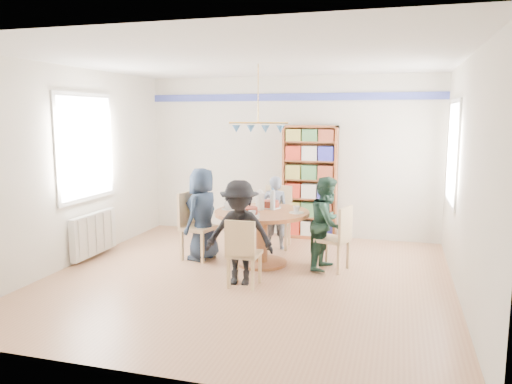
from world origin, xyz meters
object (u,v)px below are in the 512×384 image
(chair_near, at_px, (243,250))
(person_near, at_px, (239,233))
(dining_table, at_px, (262,225))
(radiator, at_px, (94,234))
(chair_far, at_px, (278,214))
(person_left, at_px, (202,214))
(person_right, at_px, (327,223))
(person_far, at_px, (275,212))
(chair_right, at_px, (338,235))
(chair_left, at_px, (194,222))
(bookshelf, at_px, (310,183))

(chair_near, height_order, person_near, person_near)
(chair_near, bearing_deg, dining_table, 91.84)
(radiator, distance_m, chair_far, 2.77)
(radiator, bearing_deg, person_left, 13.10)
(person_left, bearing_deg, person_near, 54.93)
(radiator, xyz_separation_m, person_right, (3.32, 0.40, 0.27))
(chair_far, distance_m, person_left, 1.32)
(person_far, xyz_separation_m, person_near, (-0.02, -1.72, 0.07))
(dining_table, xyz_separation_m, person_far, (-0.03, 0.86, 0.01))
(radiator, xyz_separation_m, chair_right, (3.47, 0.35, 0.13))
(person_near, bearing_deg, person_left, 127.25)
(chair_right, relative_size, person_far, 0.77)
(radiator, distance_m, chair_right, 3.49)
(radiator, height_order, chair_left, chair_left)
(dining_table, distance_m, person_left, 0.89)
(person_left, distance_m, bookshelf, 2.11)
(chair_left, xyz_separation_m, chair_right, (2.06, -0.01, -0.05))
(chair_right, height_order, bookshelf, bookshelf)
(radiator, bearing_deg, chair_near, -14.49)
(chair_right, height_order, chair_far, chair_far)
(person_far, bearing_deg, chair_far, -97.50)
(radiator, xyz_separation_m, chair_far, (2.41, 1.34, 0.17))
(person_right, distance_m, person_near, 1.31)
(chair_far, bearing_deg, bookshelf, 61.20)
(dining_table, height_order, person_near, person_near)
(radiator, bearing_deg, dining_table, 8.17)
(person_left, bearing_deg, radiator, -65.72)
(person_near, bearing_deg, chair_far, 82.67)
(radiator, height_order, chair_right, chair_right)
(chair_left, distance_m, person_near, 1.31)
(person_left, bearing_deg, chair_left, -78.77)
(chair_right, distance_m, chair_near, 1.41)
(radiator, height_order, dining_table, dining_table)
(radiator, distance_m, dining_table, 2.46)
(dining_table, relative_size, chair_near, 1.55)
(person_far, bearing_deg, person_near, 85.24)
(person_left, height_order, person_right, person_left)
(dining_table, relative_size, chair_far, 1.36)
(chair_right, height_order, person_far, person_far)
(person_right, relative_size, person_near, 0.98)
(chair_right, distance_m, person_near, 1.40)
(radiator, distance_m, person_near, 2.46)
(dining_table, relative_size, chair_right, 1.50)
(radiator, height_order, person_near, person_near)
(person_far, bearing_deg, chair_right, 137.06)
(person_far, bearing_deg, radiator, 22.58)
(dining_table, bearing_deg, chair_near, -88.16)
(dining_table, bearing_deg, chair_right, -0.06)
(person_far, height_order, person_near, person_near)
(chair_right, height_order, person_right, person_right)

